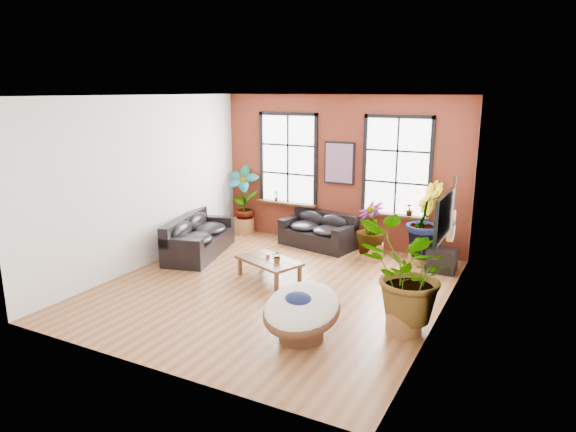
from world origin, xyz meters
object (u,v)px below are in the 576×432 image
coffee_table (269,262)px  papasan_chair (301,311)px  sofa_back (319,231)px  sofa_left (197,238)px

coffee_table → papasan_chair: size_ratio=1.09×
sofa_back → papasan_chair: (1.68, -4.40, 0.09)m
papasan_chair → coffee_table: bearing=138.0°
sofa_back → sofa_left: (-2.16, -1.83, 0.03)m
sofa_left → sofa_back: bearing=-64.6°
sofa_left → papasan_chair: size_ratio=1.76×
sofa_back → sofa_left: size_ratio=0.80×
sofa_left → coffee_table: (2.20, -0.63, -0.03)m
sofa_back → sofa_left: sofa_left is taller
coffee_table → sofa_back: bearing=111.9°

